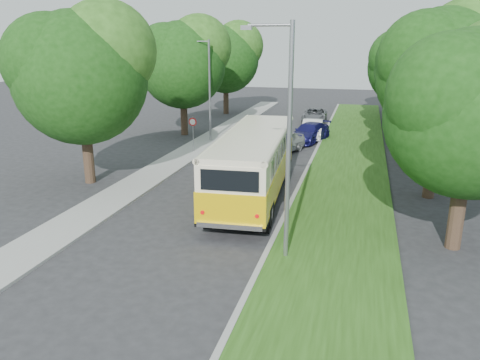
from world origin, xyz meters
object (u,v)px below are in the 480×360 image
(car_grey, at_px, (315,115))
(car_blue, at_px, (309,132))
(lamppost_far, at_px, (208,87))
(lamppost_near, at_px, (286,137))
(car_silver, at_px, (281,142))
(car_white, at_px, (312,129))
(vintage_bus, at_px, (254,165))

(car_grey, bearing_deg, car_blue, -88.70)
(lamppost_far, bearing_deg, car_blue, 14.11)
(lamppost_near, relative_size, car_silver, 1.83)
(lamppost_far, distance_m, car_white, 8.80)
(car_silver, distance_m, car_white, 5.82)
(car_silver, height_order, car_white, car_silver)
(car_grey, bearing_deg, lamppost_far, -124.53)
(lamppost_far, bearing_deg, vintage_bus, -62.58)
(vintage_bus, bearing_deg, car_blue, 81.94)
(car_silver, height_order, car_blue, car_silver)
(lamppost_near, height_order, car_silver, lamppost_near)
(lamppost_far, distance_m, car_silver, 7.29)
(car_white, xyz_separation_m, car_grey, (-0.65, 7.71, -0.07))
(lamppost_far, xyz_separation_m, vintage_bus, (6.36, -12.26, -2.47))
(vintage_bus, bearing_deg, lamppost_far, 113.58)
(vintage_bus, relative_size, car_grey, 2.35)
(lamppost_near, xyz_separation_m, car_blue, (-1.50, 20.36, -3.67))
(vintage_bus, xyz_separation_m, car_white, (1.13, 15.40, -0.92))
(lamppost_near, relative_size, vintage_bus, 0.72)
(car_silver, relative_size, car_white, 0.99)
(lamppost_near, xyz_separation_m, car_white, (-1.42, 21.64, -3.64))
(vintage_bus, relative_size, car_blue, 2.31)
(lamppost_near, relative_size, car_white, 1.82)
(car_white, height_order, car_blue, car_white)
(car_white, height_order, car_grey, car_white)
(lamppost_far, height_order, car_silver, lamppost_far)
(car_white, bearing_deg, car_silver, -107.92)
(lamppost_near, xyz_separation_m, vintage_bus, (-2.54, 6.24, -2.72))
(car_grey, bearing_deg, vintage_bus, -93.48)
(lamppost_near, bearing_deg, lamppost_far, 115.71)
(lamppost_far, relative_size, car_white, 1.71)
(lamppost_near, relative_size, lamppost_far, 1.07)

